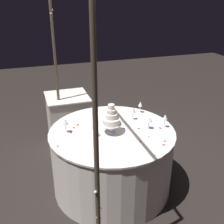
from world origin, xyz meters
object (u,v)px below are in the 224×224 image
(wine_glass_1, at_px, (94,126))
(wine_glass_3, at_px, (140,105))
(decorative_arch, at_px, (68,69))
(wine_glass_4, at_px, (165,118))
(tiered_cake, at_px, (111,119))
(main_table, at_px, (112,159))
(wine_glass_5, at_px, (133,110))
(wine_glass_2, at_px, (65,123))
(wine_glass_0, at_px, (149,120))
(side_table, at_px, (69,121))

(wine_glass_1, xyz_separation_m, wine_glass_3, (0.41, -0.70, -0.02))
(decorative_arch, height_order, wine_glass_3, decorative_arch)
(wine_glass_1, xyz_separation_m, wine_glass_4, (-0.05, -0.80, -0.01))
(tiered_cake, xyz_separation_m, wine_glass_3, (0.38, -0.50, -0.06))
(main_table, relative_size, wine_glass_4, 8.66)
(decorative_arch, bearing_deg, wine_glass_4, -96.37)
(main_table, relative_size, wine_glass_5, 8.44)
(wine_glass_3, bearing_deg, wine_glass_1, 120.10)
(wine_glass_2, relative_size, wine_glass_4, 1.00)
(wine_glass_0, bearing_deg, wine_glass_4, -97.84)
(decorative_arch, bearing_deg, wine_glass_3, -69.48)
(tiered_cake, relative_size, wine_glass_4, 2.06)
(main_table, xyz_separation_m, side_table, (1.09, 0.31, 0.02))
(decorative_arch, height_order, tiered_cake, decorative_arch)
(side_table, bearing_deg, decorative_arch, 173.19)
(wine_glass_0, height_order, wine_glass_4, wine_glass_4)
(wine_glass_1, relative_size, wine_glass_4, 1.08)
(wine_glass_4, relative_size, wine_glass_5, 0.97)
(tiered_cake, bearing_deg, decorative_arch, 84.42)
(wine_glass_5, bearing_deg, wine_glass_4, -138.75)
(tiered_cake, xyz_separation_m, wine_glass_2, (0.16, 0.46, -0.04))
(wine_glass_2, distance_m, wine_glass_4, 1.09)
(main_table, xyz_separation_m, wine_glass_2, (0.12, 0.48, 0.49))
(tiered_cake, relative_size, wine_glass_0, 2.23)
(main_table, height_order, wine_glass_5, wine_glass_5)
(decorative_arch, xyz_separation_m, wine_glass_0, (-0.09, -0.83, -0.62))
(wine_glass_1, relative_size, wine_glass_3, 1.17)
(wine_glass_4, bearing_deg, wine_glass_5, 41.25)
(main_table, distance_m, wine_glass_5, 0.61)
(tiered_cake, bearing_deg, wine_glass_1, 96.83)
(wine_glass_1, bearing_deg, wine_glass_3, -59.90)
(main_table, xyz_separation_m, wine_glass_3, (0.34, -0.48, 0.48))
(tiered_cake, relative_size, wine_glass_2, 2.07)
(side_table, bearing_deg, wine_glass_5, -145.57)
(side_table, bearing_deg, wine_glass_3, -133.55)
(wine_glass_3, distance_m, wine_glass_5, 0.23)
(decorative_arch, height_order, wine_glass_1, decorative_arch)
(main_table, bearing_deg, wine_glass_2, 76.48)
(main_table, relative_size, tiered_cake, 4.21)
(wine_glass_0, xyz_separation_m, wine_glass_2, (0.21, 0.88, 0.01))
(main_table, bearing_deg, wine_glass_1, 106.49)
(wine_glass_3, xyz_separation_m, wine_glass_4, (-0.46, -0.10, 0.01))
(wine_glass_1, bearing_deg, wine_glass_5, -65.39)
(decorative_arch, distance_m, wine_glass_4, 1.19)
(tiered_cake, relative_size, wine_glass_5, 2.01)
(wine_glass_1, xyz_separation_m, wine_glass_2, (0.18, 0.26, -0.01))
(wine_glass_4, bearing_deg, wine_glass_2, 77.74)
(side_table, relative_size, wine_glass_5, 4.85)
(wine_glass_3, relative_size, wine_glass_5, 0.90)
(wine_glass_0, distance_m, wine_glass_5, 0.28)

